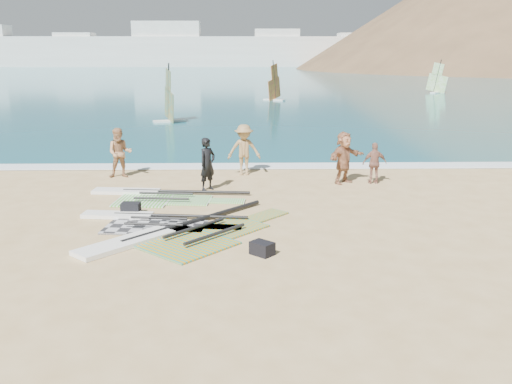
{
  "coord_description": "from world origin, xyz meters",
  "views": [
    {
      "loc": [
        0.9,
        -11.32,
        4.86
      ],
      "look_at": [
        1.22,
        4.0,
        1.0
      ],
      "focal_mm": 40.0,
      "sensor_mm": 36.0,
      "label": 1
    }
  ],
  "objects_px": {
    "gear_bag_far": "(262,248)",
    "beachgoer_back": "(375,163)",
    "rig_grey": "(145,221)",
    "person_wetsuit": "(207,164)",
    "rig_green": "(154,196)",
    "rig_orange": "(178,235)",
    "gear_bag_near": "(131,208)",
    "beachgoer_left": "(120,153)",
    "beachgoer_mid": "(244,150)",
    "beachgoer_right": "(344,158)"
  },
  "relations": [
    {
      "from": "gear_bag_near",
      "to": "beachgoer_right",
      "type": "xyz_separation_m",
      "value": [
        7.11,
        3.94,
        0.79
      ]
    },
    {
      "from": "person_wetsuit",
      "to": "rig_green",
      "type": "bearing_deg",
      "value": 160.57
    },
    {
      "from": "rig_grey",
      "to": "rig_green",
      "type": "relative_size",
      "value": 0.9
    },
    {
      "from": "gear_bag_far",
      "to": "beachgoer_back",
      "type": "distance_m",
      "value": 8.68
    },
    {
      "from": "rig_orange",
      "to": "gear_bag_near",
      "type": "bearing_deg",
      "value": 79.51
    },
    {
      "from": "gear_bag_far",
      "to": "beachgoer_mid",
      "type": "height_order",
      "value": "beachgoer_mid"
    },
    {
      "from": "rig_grey",
      "to": "gear_bag_near",
      "type": "bearing_deg",
      "value": 130.03
    },
    {
      "from": "rig_orange",
      "to": "person_wetsuit",
      "type": "height_order",
      "value": "person_wetsuit"
    },
    {
      "from": "gear_bag_far",
      "to": "beachgoer_mid",
      "type": "xyz_separation_m",
      "value": [
        -0.43,
        9.08,
        0.84
      ]
    },
    {
      "from": "gear_bag_far",
      "to": "beachgoer_right",
      "type": "height_order",
      "value": "beachgoer_right"
    },
    {
      "from": "rig_orange",
      "to": "beachgoer_mid",
      "type": "height_order",
      "value": "beachgoer_mid"
    },
    {
      "from": "person_wetsuit",
      "to": "beachgoer_right",
      "type": "relative_size",
      "value": 0.96
    },
    {
      "from": "beachgoer_back",
      "to": "gear_bag_near",
      "type": "bearing_deg",
      "value": 22.38
    },
    {
      "from": "person_wetsuit",
      "to": "beachgoer_left",
      "type": "bearing_deg",
      "value": 100.65
    },
    {
      "from": "gear_bag_near",
      "to": "person_wetsuit",
      "type": "xyz_separation_m",
      "value": [
        2.15,
        2.96,
        0.76
      ]
    },
    {
      "from": "gear_bag_far",
      "to": "beachgoer_left",
      "type": "xyz_separation_m",
      "value": [
        -5.22,
        8.7,
        0.8
      ]
    },
    {
      "from": "rig_green",
      "to": "person_wetsuit",
      "type": "bearing_deg",
      "value": 34.21
    },
    {
      "from": "rig_grey",
      "to": "person_wetsuit",
      "type": "xyz_separation_m",
      "value": [
        1.57,
        3.84,
        0.88
      ]
    },
    {
      "from": "person_wetsuit",
      "to": "beachgoer_left",
      "type": "xyz_separation_m",
      "value": [
        -3.5,
        2.13,
        0.03
      ]
    },
    {
      "from": "beachgoer_left",
      "to": "gear_bag_far",
      "type": "bearing_deg",
      "value": -65.52
    },
    {
      "from": "rig_green",
      "to": "rig_orange",
      "type": "distance_m",
      "value": 4.43
    },
    {
      "from": "gear_bag_far",
      "to": "beachgoer_back",
      "type": "height_order",
      "value": "beachgoer_back"
    },
    {
      "from": "beachgoer_mid",
      "to": "gear_bag_far",
      "type": "bearing_deg",
      "value": -89.59
    },
    {
      "from": "beachgoer_back",
      "to": "person_wetsuit",
      "type": "bearing_deg",
      "value": 5.69
    },
    {
      "from": "person_wetsuit",
      "to": "gear_bag_far",
      "type": "bearing_deg",
      "value": -123.39
    },
    {
      "from": "beachgoer_mid",
      "to": "beachgoer_back",
      "type": "bearing_deg",
      "value": -20.86
    },
    {
      "from": "rig_grey",
      "to": "rig_green",
      "type": "distance_m",
      "value": 2.88
    },
    {
      "from": "gear_bag_far",
      "to": "person_wetsuit",
      "type": "xyz_separation_m",
      "value": [
        -1.71,
        6.56,
        0.77
      ]
    },
    {
      "from": "gear_bag_far",
      "to": "rig_grey",
      "type": "bearing_deg",
      "value": 140.29
    },
    {
      "from": "gear_bag_near",
      "to": "beachgoer_back",
      "type": "height_order",
      "value": "beachgoer_back"
    },
    {
      "from": "gear_bag_far",
      "to": "beachgoer_back",
      "type": "relative_size",
      "value": 0.35
    },
    {
      "from": "rig_orange",
      "to": "beachgoer_back",
      "type": "bearing_deg",
      "value": -4.46
    },
    {
      "from": "rig_orange",
      "to": "beachgoer_back",
      "type": "relative_size",
      "value": 3.66
    },
    {
      "from": "rig_orange",
      "to": "beachgoer_back",
      "type": "height_order",
      "value": "beachgoer_back"
    },
    {
      "from": "rig_grey",
      "to": "rig_orange",
      "type": "relative_size",
      "value": 0.88
    },
    {
      "from": "rig_orange",
      "to": "person_wetsuit",
      "type": "bearing_deg",
      "value": 37.44
    },
    {
      "from": "gear_bag_far",
      "to": "beachgoer_back",
      "type": "bearing_deg",
      "value": 59.6
    },
    {
      "from": "rig_grey",
      "to": "beachgoer_left",
      "type": "bearing_deg",
      "value": 114.39
    },
    {
      "from": "beachgoer_mid",
      "to": "beachgoer_right",
      "type": "relative_size",
      "value": 1.03
    },
    {
      "from": "rig_green",
      "to": "gear_bag_far",
      "type": "height_order",
      "value": "gear_bag_far"
    },
    {
      "from": "gear_bag_near",
      "to": "rig_orange",
      "type": "bearing_deg",
      "value": -53.15
    },
    {
      "from": "rig_orange",
      "to": "gear_bag_near",
      "type": "relative_size",
      "value": 10.22
    },
    {
      "from": "gear_bag_near",
      "to": "gear_bag_far",
      "type": "xyz_separation_m",
      "value": [
        3.86,
        -3.6,
        -0.01
      ]
    },
    {
      "from": "beachgoer_back",
      "to": "rig_orange",
      "type": "bearing_deg",
      "value": 40.12
    },
    {
      "from": "person_wetsuit",
      "to": "beachgoer_back",
      "type": "bearing_deg",
      "value": -39.58
    },
    {
      "from": "rig_orange",
      "to": "beachgoer_mid",
      "type": "bearing_deg",
      "value": 29.83
    },
    {
      "from": "gear_bag_near",
      "to": "beachgoer_mid",
      "type": "relative_size",
      "value": 0.27
    },
    {
      "from": "rig_grey",
      "to": "gear_bag_far",
      "type": "height_order",
      "value": "gear_bag_far"
    },
    {
      "from": "person_wetsuit",
      "to": "beachgoer_left",
      "type": "height_order",
      "value": "beachgoer_left"
    },
    {
      "from": "rig_grey",
      "to": "rig_orange",
      "type": "distance_m",
      "value": 1.74
    }
  ]
}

